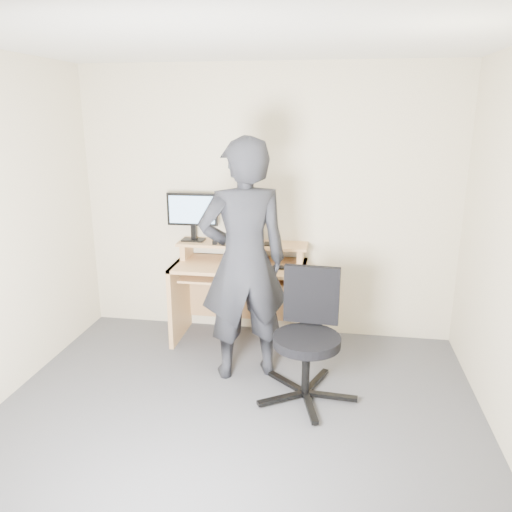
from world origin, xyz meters
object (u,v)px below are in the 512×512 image
(monitor, at_px, (192,212))
(person, at_px, (244,262))
(desk, at_px, (241,282))
(office_chair, at_px, (308,330))

(monitor, relative_size, person, 0.25)
(desk, relative_size, office_chair, 1.27)
(desk, xyz_separation_m, monitor, (-0.47, 0.08, 0.63))
(desk, height_order, office_chair, office_chair)
(monitor, height_order, person, person)
(person, bearing_deg, office_chair, 135.25)
(office_chair, bearing_deg, monitor, 143.52)
(monitor, bearing_deg, person, -52.14)
(desk, xyz_separation_m, person, (0.15, -0.68, 0.41))
(desk, distance_m, monitor, 0.79)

